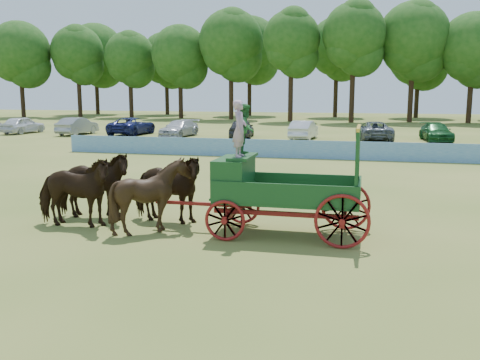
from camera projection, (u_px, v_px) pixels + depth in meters
The scene contains 9 objects.
ground at pixel (187, 245), 13.68m from camera, with size 160.00×160.00×0.00m, color olive.
horse_lead_left at pixel (73, 192), 15.26m from camera, with size 1.11×2.45×2.07m, color black.
horse_lead_right at pixel (92, 185), 16.32m from camera, with size 1.11×2.45×2.07m, color black.
horse_wheel_left at pixel (152, 196), 14.71m from camera, with size 1.67×1.88×2.07m, color black.
horse_wheel_right at pixel (166, 189), 15.76m from camera, with size 1.11×2.45×2.07m, color black.
farm_dray at pixel (262, 178), 14.47m from camera, with size 6.00×2.00×3.64m.
sponsor_banner at pixel (272, 149), 31.07m from camera, with size 26.00×0.08×1.05m, color #2068AE.
parked_cars at pixel (310, 130), 42.61m from camera, with size 53.25×6.85×1.54m.
treeline at pixel (310, 48), 70.45m from camera, with size 91.06×22.20×14.70m.
Camera 1 is at (4.42, -12.52, 3.92)m, focal length 40.00 mm.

